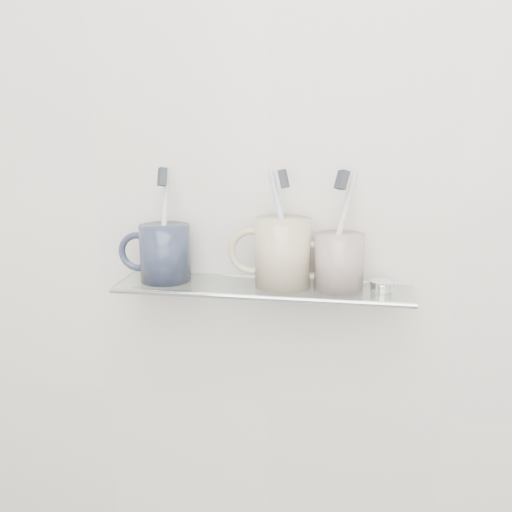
% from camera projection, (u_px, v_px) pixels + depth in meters
% --- Properties ---
extents(wall_back, '(2.50, 0.00, 2.50)m').
position_uv_depth(wall_back, '(268.00, 193.00, 0.99)').
color(wall_back, beige).
rests_on(wall_back, ground).
extents(shelf_glass, '(0.50, 0.12, 0.01)m').
position_uv_depth(shelf_glass, '(263.00, 288.00, 0.97)').
color(shelf_glass, silver).
rests_on(shelf_glass, wall_back).
extents(shelf_rail, '(0.50, 0.01, 0.01)m').
position_uv_depth(shelf_rail, '(257.00, 298.00, 0.92)').
color(shelf_rail, silver).
rests_on(shelf_rail, shelf_glass).
extents(bracket_left, '(0.02, 0.03, 0.02)m').
position_uv_depth(bracket_left, '(154.00, 281.00, 1.05)').
color(bracket_left, silver).
rests_on(bracket_left, wall_back).
extents(bracket_right, '(0.02, 0.03, 0.02)m').
position_uv_depth(bracket_right, '(387.00, 292.00, 0.98)').
color(bracket_right, silver).
rests_on(bracket_right, wall_back).
extents(mug_left, '(0.10, 0.10, 0.10)m').
position_uv_depth(mug_left, '(165.00, 253.00, 0.99)').
color(mug_left, '#1C2435').
rests_on(mug_left, shelf_glass).
extents(mug_left_handle, '(0.07, 0.01, 0.07)m').
position_uv_depth(mug_left_handle, '(138.00, 252.00, 1.00)').
color(mug_left_handle, '#1C2435').
rests_on(mug_left_handle, mug_left).
extents(toothbrush_left, '(0.02, 0.06, 0.19)m').
position_uv_depth(toothbrush_left, '(164.00, 224.00, 0.98)').
color(toothbrush_left, silver).
rests_on(toothbrush_left, mug_left).
extents(bristles_left, '(0.02, 0.03, 0.03)m').
position_uv_depth(bristles_left, '(162.00, 177.00, 0.96)').
color(bristles_left, '#2B2E35').
rests_on(bristles_left, toothbrush_left).
extents(mug_center, '(0.12, 0.12, 0.12)m').
position_uv_depth(mug_center, '(283.00, 253.00, 0.95)').
color(mug_center, beige).
rests_on(mug_center, shelf_glass).
extents(mug_center_handle, '(0.08, 0.01, 0.08)m').
position_uv_depth(mug_center_handle, '(252.00, 251.00, 0.96)').
color(mug_center_handle, beige).
rests_on(mug_center_handle, mug_center).
extents(toothbrush_center, '(0.06, 0.03, 0.19)m').
position_uv_depth(toothbrush_center, '(283.00, 227.00, 0.94)').
color(toothbrush_center, silver).
rests_on(toothbrush_center, mug_center).
extents(bristles_center, '(0.02, 0.03, 0.03)m').
position_uv_depth(bristles_center, '(284.00, 179.00, 0.93)').
color(bristles_center, '#2B2E35').
rests_on(bristles_center, toothbrush_center).
extents(mug_right, '(0.10, 0.10, 0.09)m').
position_uv_depth(mug_right, '(339.00, 262.00, 0.94)').
color(mug_right, silver).
rests_on(mug_right, shelf_glass).
extents(mug_right_handle, '(0.07, 0.01, 0.07)m').
position_uv_depth(mug_right_handle, '(311.00, 260.00, 0.95)').
color(mug_right_handle, silver).
rests_on(mug_right_handle, mug_right).
extents(toothbrush_right, '(0.05, 0.06, 0.18)m').
position_uv_depth(toothbrush_right, '(340.00, 229.00, 0.93)').
color(toothbrush_right, silver).
rests_on(toothbrush_right, mug_right).
extents(bristles_right, '(0.03, 0.03, 0.03)m').
position_uv_depth(bristles_right, '(342.00, 180.00, 0.91)').
color(bristles_right, '#2B2E35').
rests_on(bristles_right, toothbrush_right).
extents(chrome_cap, '(0.04, 0.04, 0.02)m').
position_uv_depth(chrome_cap, '(382.00, 286.00, 0.94)').
color(chrome_cap, silver).
rests_on(chrome_cap, shelf_glass).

